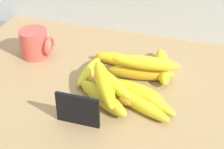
% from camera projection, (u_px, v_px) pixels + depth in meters
% --- Properties ---
extents(counter_top, '(1.10, 0.76, 0.03)m').
position_uv_depth(counter_top, '(123.00, 102.00, 0.97)').
color(counter_top, '#A2855A').
rests_on(counter_top, ground).
extents(chalkboard_sign, '(0.11, 0.02, 0.08)m').
position_uv_depth(chalkboard_sign, '(78.00, 111.00, 0.85)').
color(chalkboard_sign, black).
rests_on(chalkboard_sign, counter_top).
extents(coffee_mug, '(0.10, 0.09, 0.09)m').
position_uv_depth(coffee_mug, '(35.00, 43.00, 1.12)').
color(coffee_mug, '#DB4F46').
rests_on(coffee_mug, counter_top).
extents(banana_0, '(0.04, 0.16, 0.03)m').
position_uv_depth(banana_0, '(89.00, 71.00, 1.04)').
color(banana_0, yellow).
rests_on(banana_0, counter_top).
extents(banana_1, '(0.16, 0.05, 0.04)m').
position_uv_depth(banana_1, '(119.00, 60.00, 1.09)').
color(banana_1, yellow).
rests_on(banana_1, counter_top).
extents(banana_2, '(0.17, 0.08, 0.04)m').
position_uv_depth(banana_2, '(137.00, 91.00, 0.95)').
color(banana_2, yellow).
rests_on(banana_2, counter_top).
extents(banana_3, '(0.09, 0.19, 0.04)m').
position_uv_depth(banana_3, '(162.00, 66.00, 1.05)').
color(banana_3, yellow).
rests_on(banana_3, counter_top).
extents(banana_4, '(0.18, 0.14, 0.04)m').
position_uv_depth(banana_4, '(102.00, 98.00, 0.92)').
color(banana_4, gold).
rests_on(banana_4, counter_top).
extents(banana_5, '(0.20, 0.12, 0.04)m').
position_uv_depth(banana_5, '(137.00, 103.00, 0.91)').
color(banana_5, yellow).
rests_on(banana_5, counter_top).
extents(banana_6, '(0.17, 0.11, 0.04)m').
position_uv_depth(banana_6, '(109.00, 91.00, 0.96)').
color(banana_6, '#B07E27').
rests_on(banana_6, counter_top).
extents(banana_7, '(0.19, 0.07, 0.04)m').
position_uv_depth(banana_7, '(141.00, 72.00, 1.02)').
color(banana_7, gold).
rests_on(banana_7, counter_top).
extents(banana_8, '(0.16, 0.12, 0.03)m').
position_uv_depth(banana_8, '(150.00, 99.00, 0.93)').
color(banana_8, gold).
rests_on(banana_8, counter_top).
extents(banana_9, '(0.20, 0.05, 0.04)m').
position_uv_depth(banana_9, '(146.00, 63.00, 0.99)').
color(banana_9, yellow).
rests_on(banana_9, banana_7).
extents(banana_10, '(0.15, 0.13, 0.03)m').
position_uv_depth(banana_10, '(111.00, 82.00, 0.93)').
color(banana_10, gold).
rests_on(banana_10, banana_6).
extents(banana_11, '(0.14, 0.20, 0.04)m').
position_uv_depth(banana_11, '(104.00, 83.00, 0.91)').
color(banana_11, yellow).
rests_on(banana_11, banana_4).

